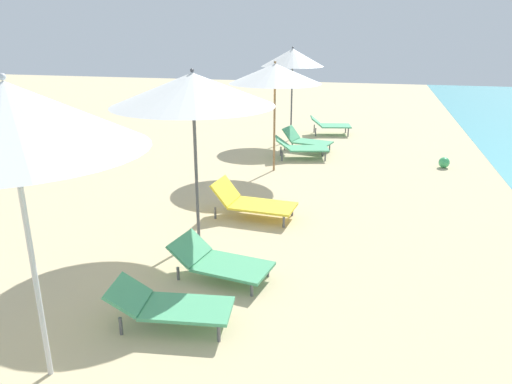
# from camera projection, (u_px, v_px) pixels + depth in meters

# --- Properties ---
(umbrella_fourth) EXTENTS (2.27, 2.27, 2.89)m
(umbrella_fourth) POSITION_uv_depth(u_px,v_px,m) (9.00, 116.00, 3.93)
(umbrella_fourth) COLOR silver
(umbrella_fourth) RESTS_ON ground
(lounger_fourth_shoreside) EXTENTS (1.43, 0.74, 0.50)m
(lounger_fourth_shoreside) POSITION_uv_depth(u_px,v_px,m) (170.00, 305.00, 5.43)
(lounger_fourth_shoreside) COLOR #4CA572
(lounger_fourth_shoreside) RESTS_ON ground
(umbrella_fifth) EXTENTS (2.41, 2.41, 2.69)m
(umbrella_fifth) POSITION_uv_depth(u_px,v_px,m) (193.00, 90.00, 6.96)
(umbrella_fifth) COLOR #4C4C51
(umbrella_fifth) RESTS_ON ground
(lounger_fifth_shoreside) EXTENTS (1.50, 0.79, 0.64)m
(lounger_fifth_shoreside) POSITION_uv_depth(u_px,v_px,m) (252.00, 202.00, 8.61)
(lounger_fifth_shoreside) COLOR yellow
(lounger_fifth_shoreside) RESTS_ON ground
(lounger_fifth_inland) EXTENTS (1.42, 0.86, 0.50)m
(lounger_fifth_inland) POSITION_uv_depth(u_px,v_px,m) (220.00, 261.00, 6.50)
(lounger_fifth_inland) COLOR #4CA572
(lounger_fifth_inland) RESTS_ON ground
(umbrella_sixth) EXTENTS (2.11, 2.11, 2.55)m
(umbrella_sixth) POSITION_uv_depth(u_px,v_px,m) (275.00, 74.00, 10.87)
(umbrella_sixth) COLOR olive
(umbrella_sixth) RESTS_ON ground
(lounger_sixth_shoreside) EXTENTS (1.49, 0.98, 0.56)m
(lounger_sixth_shoreside) POSITION_uv_depth(u_px,v_px,m) (301.00, 147.00, 12.59)
(lounger_sixth_shoreside) COLOR #4CA572
(lounger_sixth_shoreside) RESTS_ON ground
(umbrella_farthest) EXTENTS (1.83, 1.83, 2.76)m
(umbrella_farthest) POSITION_uv_depth(u_px,v_px,m) (293.00, 58.00, 14.00)
(umbrella_farthest) COLOR #4C4C51
(umbrella_farthest) RESTS_ON ground
(lounger_farthest_shoreside) EXTENTS (1.39, 0.93, 0.57)m
(lounger_farthest_shoreside) POSITION_uv_depth(u_px,v_px,m) (330.00, 125.00, 15.46)
(lounger_farthest_shoreside) COLOR #4CA572
(lounger_farthest_shoreside) RESTS_ON ground
(lounger_farthest_inland) EXTENTS (1.43, 0.93, 0.62)m
(lounger_farthest_inland) POSITION_uv_depth(u_px,v_px,m) (306.00, 140.00, 13.44)
(lounger_farthest_inland) COLOR #4CA572
(lounger_farthest_inland) RESTS_ON ground
(beach_ball) EXTENTS (0.26, 0.26, 0.26)m
(beach_ball) POSITION_uv_depth(u_px,v_px,m) (444.00, 162.00, 11.78)
(beach_ball) COLOR #3FB266
(beach_ball) RESTS_ON ground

